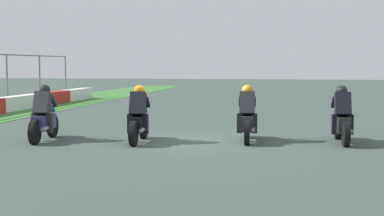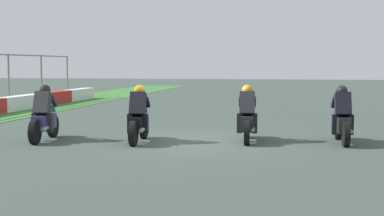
% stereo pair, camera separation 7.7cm
% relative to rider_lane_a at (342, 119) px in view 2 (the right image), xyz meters
% --- Properties ---
extents(ground_plane, '(120.00, 120.00, 0.00)m').
position_rel_rider_lane_a_xyz_m(ground_plane, '(-0.45, 3.82, -0.62)').
color(ground_plane, '#3A4841').
extents(rider_lane_a, '(2.04, 0.55, 1.51)m').
position_rel_rider_lane_a_xyz_m(rider_lane_a, '(0.00, 0.00, 0.00)').
color(rider_lane_a, black).
rests_on(rider_lane_a, ground_plane).
extents(rider_lane_b, '(2.04, 0.55, 1.51)m').
position_rel_rider_lane_a_xyz_m(rider_lane_b, '(-0.14, 2.46, 0.00)').
color(rider_lane_b, black).
rests_on(rider_lane_b, ground_plane).
extents(rider_lane_c, '(2.04, 0.55, 1.51)m').
position_rel_rider_lane_a_xyz_m(rider_lane_c, '(-0.82, 5.26, 0.00)').
color(rider_lane_c, black).
rests_on(rider_lane_c, ground_plane).
extents(rider_lane_d, '(2.04, 0.57, 1.51)m').
position_rel_rider_lane_a_xyz_m(rider_lane_d, '(-1.00, 7.85, 0.00)').
color(rider_lane_d, black).
rests_on(rider_lane_d, ground_plane).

